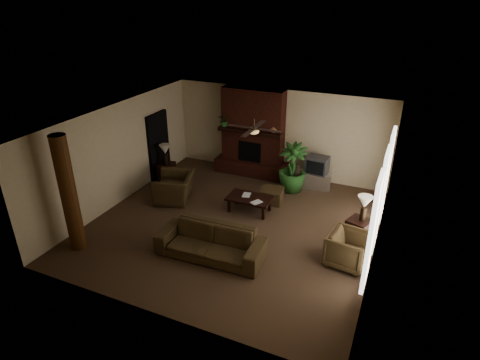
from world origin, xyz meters
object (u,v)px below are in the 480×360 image
at_px(ottoman, 272,195).
at_px(side_table_right, 358,230).
at_px(lamp_right, 365,204).
at_px(floor_plant, 292,178).
at_px(sofa, 211,238).
at_px(floor_vase, 296,175).
at_px(armchair_left, 174,183).
at_px(coffee_table, 250,199).
at_px(lamp_left, 165,151).
at_px(log_column, 69,194).
at_px(armchair_right, 348,248).
at_px(tv_stand, 317,180).
at_px(side_table_left, 167,172).

height_order(ottoman, side_table_right, side_table_right).
xyz_separation_m(side_table_right, lamp_right, (0.05, 0.01, 0.73)).
distance_m(floor_plant, side_table_right, 2.98).
relative_size(sofa, floor_vase, 3.19).
bearing_deg(floor_vase, armchair_left, -145.16).
xyz_separation_m(coffee_table, lamp_left, (-3.17, 0.79, 0.63)).
bearing_deg(log_column, lamp_left, 91.63).
xyz_separation_m(armchair_right, lamp_left, (-6.05, 2.11, 0.57)).
relative_size(log_column, ottoman, 4.67).
height_order(sofa, floor_plant, sofa).
bearing_deg(log_column, armchair_right, 17.57).
bearing_deg(lamp_right, tv_stand, 124.76).
distance_m(sofa, floor_vase, 4.16).
relative_size(side_table_left, lamp_right, 0.85).
xyz_separation_m(floor_vase, lamp_left, (-3.91, -1.07, 0.57)).
xyz_separation_m(sofa, side_table_left, (-3.16, 3.03, -0.20)).
xyz_separation_m(log_column, side_table_left, (-0.13, 4.00, -1.12)).
height_order(armchair_right, lamp_left, lamp_left).
height_order(floor_vase, lamp_left, lamp_left).
distance_m(armchair_right, floor_plant, 3.73).
distance_m(ottoman, tv_stand, 1.73).
bearing_deg(lamp_left, lamp_right, -9.30).
height_order(armchair_left, tv_stand, armchair_left).
relative_size(sofa, lamp_right, 3.78).
bearing_deg(armchair_left, side_table_left, -155.64).
relative_size(sofa, armchair_left, 2.08).
bearing_deg(armchair_right, armchair_left, 85.37).
distance_m(armchair_right, floor_vase, 3.83).
bearing_deg(coffee_table, floor_plant, 68.50).
height_order(ottoman, lamp_left, lamp_left).
xyz_separation_m(armchair_left, coffee_table, (2.24, 0.21, -0.14)).
xyz_separation_m(armchair_right, lamp_right, (0.12, 1.09, 0.57)).
height_order(armchair_left, floor_vase, armchair_left).
relative_size(coffee_table, lamp_left, 1.85).
distance_m(floor_vase, lamp_right, 3.12).
height_order(armchair_left, side_table_right, armchair_left).
bearing_deg(side_table_left, log_column, -88.18).
xyz_separation_m(tv_stand, lamp_left, (-4.49, -1.42, 0.75)).
bearing_deg(floor_plant, side_table_right, -40.05).
distance_m(floor_plant, lamp_right, 3.07).
distance_m(log_column, floor_plant, 6.22).
xyz_separation_m(tv_stand, side_table_left, (-4.50, -1.40, 0.03)).
height_order(sofa, lamp_left, lamp_left).
relative_size(sofa, coffee_table, 2.05).
xyz_separation_m(ottoman, lamp_left, (-3.55, 0.03, 0.80)).
height_order(tv_stand, side_table_left, side_table_left).
bearing_deg(sofa, lamp_right, 31.35).
distance_m(floor_plant, side_table_left, 3.96).
xyz_separation_m(ottoman, tv_stand, (0.94, 1.45, 0.05)).
bearing_deg(tv_stand, sofa, -116.09).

